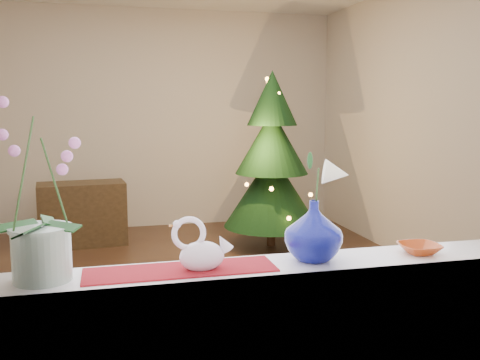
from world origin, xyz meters
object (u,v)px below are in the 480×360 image
object	(u,v)px
orchid_pot	(38,191)
blue_vase	(314,226)
amber_dish	(419,249)
side_table	(82,214)
swan	(202,245)
xmas_tree	(272,160)
paperweight	(322,252)

from	to	relation	value
orchid_pot	blue_vase	world-z (taller)	orchid_pot
amber_dish	side_table	size ratio (longest dim) A/B	0.15
blue_vase	amber_dish	size ratio (longest dim) A/B	1.93
swan	amber_dish	bearing A→B (deg)	-0.43
amber_dish	xmas_tree	distance (m)	3.62
swan	paperweight	distance (m)	0.48
swan	blue_vase	xyz separation A→B (m)	(0.45, 0.03, 0.04)
orchid_pot	xmas_tree	world-z (taller)	xmas_tree
swan	blue_vase	size ratio (longest dim) A/B	0.83
amber_dish	paperweight	bearing A→B (deg)	-179.13
xmas_tree	paperweight	bearing A→B (deg)	-104.41
paperweight	xmas_tree	distance (m)	3.71
orchid_pot	swan	size ratio (longest dim) A/B	2.78
swan	orchid_pot	bearing A→B (deg)	176.78
paperweight	orchid_pot	bearing A→B (deg)	178.84
paperweight	xmas_tree	size ratio (longest dim) A/B	0.04
swan	xmas_tree	bearing A→B (deg)	67.84
blue_vase	amber_dish	distance (m)	0.47
swan	amber_dish	size ratio (longest dim) A/B	1.61
xmas_tree	blue_vase	bearing A→B (deg)	-104.90
swan	xmas_tree	xyz separation A→B (m)	(1.39, 3.59, -0.07)
blue_vase	xmas_tree	xyz separation A→B (m)	(0.95, 3.56, -0.11)
swan	xmas_tree	size ratio (longest dim) A/B	0.12
blue_vase	paperweight	xyz separation A→B (m)	(0.03, -0.03, -0.10)
orchid_pot	amber_dish	xyz separation A→B (m)	(1.46, -0.01, -0.30)
paperweight	side_table	size ratio (longest dim) A/B	0.08
blue_vase	side_table	bearing A→B (deg)	104.42
xmas_tree	side_table	world-z (taller)	xmas_tree
xmas_tree	side_table	bearing A→B (deg)	165.06
orchid_pot	swan	xyz separation A→B (m)	(0.55, -0.02, -0.22)
swan	paperweight	bearing A→B (deg)	-0.77
blue_vase	amber_dish	bearing A→B (deg)	-2.36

